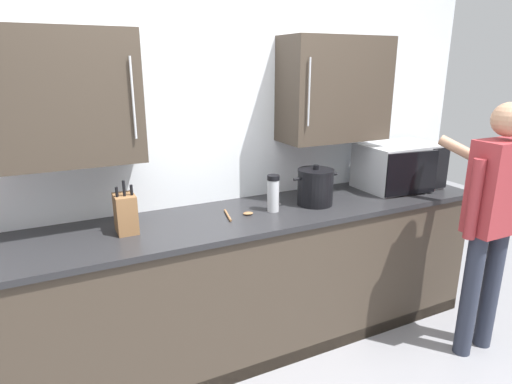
{
  "coord_description": "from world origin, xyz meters",
  "views": [
    {
      "loc": [
        -0.96,
        -1.4,
        1.86
      ],
      "look_at": [
        0.15,
        0.85,
        1.1
      ],
      "focal_mm": 30.23,
      "sensor_mm": 36.0,
      "label": 1
    }
  ],
  "objects_px": {
    "wooden_spoon": "(239,214)",
    "thermos_flask": "(273,193)",
    "stock_pot": "(315,187)",
    "knife_block": "(126,213)",
    "microwave_oven": "(396,166)",
    "person_figure": "(492,211)"
  },
  "relations": [
    {
      "from": "wooden_spoon",
      "to": "thermos_flask",
      "type": "height_order",
      "value": "thermos_flask"
    },
    {
      "from": "stock_pot",
      "to": "wooden_spoon",
      "type": "distance_m",
      "value": 0.56
    },
    {
      "from": "knife_block",
      "to": "microwave_oven",
      "type": "bearing_deg",
      "value": 0.48
    },
    {
      "from": "microwave_oven",
      "to": "knife_block",
      "type": "distance_m",
      "value": 1.98
    },
    {
      "from": "thermos_flask",
      "to": "person_figure",
      "type": "relative_size",
      "value": 0.14
    },
    {
      "from": "thermos_flask",
      "to": "knife_block",
      "type": "bearing_deg",
      "value": 177.03
    },
    {
      "from": "knife_block",
      "to": "person_figure",
      "type": "height_order",
      "value": "person_figure"
    },
    {
      "from": "stock_pot",
      "to": "microwave_oven",
      "type": "bearing_deg",
      "value": 4.73
    },
    {
      "from": "knife_block",
      "to": "thermos_flask",
      "type": "xyz_separation_m",
      "value": [
        0.9,
        -0.05,
        0.01
      ]
    },
    {
      "from": "knife_block",
      "to": "wooden_spoon",
      "type": "bearing_deg",
      "value": -2.57
    },
    {
      "from": "wooden_spoon",
      "to": "stock_pot",
      "type": "bearing_deg",
      "value": -1.72
    },
    {
      "from": "stock_pot",
      "to": "person_figure",
      "type": "xyz_separation_m",
      "value": [
        0.86,
        -0.67,
        -0.09
      ]
    },
    {
      "from": "person_figure",
      "to": "thermos_flask",
      "type": "bearing_deg",
      "value": 150.15
    },
    {
      "from": "knife_block",
      "to": "wooden_spoon",
      "type": "distance_m",
      "value": 0.68
    },
    {
      "from": "microwave_oven",
      "to": "thermos_flask",
      "type": "relative_size",
      "value": 2.49
    },
    {
      "from": "stock_pot",
      "to": "person_figure",
      "type": "height_order",
      "value": "person_figure"
    },
    {
      "from": "person_figure",
      "to": "stock_pot",
      "type": "bearing_deg",
      "value": 141.82
    },
    {
      "from": "thermos_flask",
      "to": "microwave_oven",
      "type": "bearing_deg",
      "value": 3.35
    },
    {
      "from": "person_figure",
      "to": "knife_block",
      "type": "bearing_deg",
      "value": 160.84
    },
    {
      "from": "wooden_spoon",
      "to": "thermos_flask",
      "type": "distance_m",
      "value": 0.26
    },
    {
      "from": "microwave_oven",
      "to": "stock_pot",
      "type": "relative_size",
      "value": 1.75
    },
    {
      "from": "stock_pot",
      "to": "wooden_spoon",
      "type": "height_order",
      "value": "stock_pot"
    }
  ]
}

